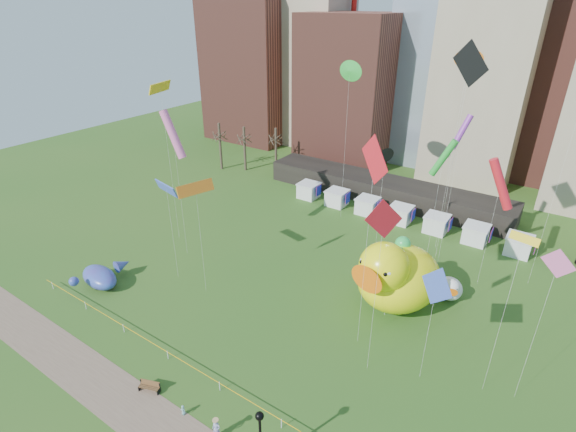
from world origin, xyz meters
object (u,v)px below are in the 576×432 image
Objects in this scene: whale_inflatable at (101,276)px; toddler at (183,410)px; seahorse_green at (401,253)px; woman at (216,429)px; seahorse_purple at (388,283)px; small_duck at (450,288)px; park_bench at (150,386)px; big_duck at (396,276)px.

whale_inflatable is 7.79× the size of toddler.
whale_inflatable is (-27.24, -16.41, -3.96)m from seahorse_green.
seahorse_purple is at bearing 63.42° from woman.
small_duck is 37.09m from whale_inflatable.
small_duck is 4.56× the size of toddler.
seahorse_green is 26.15m from park_bench.
big_duck is at bearing 71.59° from toddler.
big_duck is 21.67m from woman.
small_duck is 27.02m from woman.
big_duck is at bearing 35.08° from whale_inflatable.
toddler is at bearing -134.97° from small_duck.
seahorse_purple is 19.96m from woman.
woman is (-8.95, -25.50, -0.40)m from small_duck.
whale_inflatable is 17.17m from park_bench.
toddler is at bearing -98.59° from seahorse_purple.
park_bench is (-11.85, -20.91, -3.23)m from big_duck.
toddler is at bearing 166.69° from woman.
seahorse_green is 4.13m from seahorse_purple.
whale_inflatable is 20.80m from toddler.
park_bench is (15.81, -6.67, -0.57)m from whale_inflatable.
park_bench is 7.26m from woman.
seahorse_purple is 6.30× the size of toddler.
big_duck is 1.63× the size of seahorse_green.
park_bench reaches higher than toddler.
small_duck is at bearing 38.21° from whale_inflatable.
toddler is at bearing -97.47° from big_duck.
big_duck is at bearing 64.32° from woman.
woman is at bearing -20.51° from park_bench.
small_duck is 0.57× the size of seahorse_green.
seahorse_green is 3.87× the size of park_bench.
big_duck is 2.87× the size of small_duck.
woman is (-4.53, -19.21, -2.96)m from seahorse_purple.
small_duck is 6.49m from seahorse_green.
seahorse_purple is 0.81× the size of whale_inflatable.
small_duck is 2.20× the size of park_bench.
seahorse_purple is at bearing 70.03° from toddler.
seahorse_purple is at bearing 38.49° from park_bench.
small_duck is at bearing 59.43° from big_duck.
toddler is at bearing -11.10° from whale_inflatable.
toddler is (19.66, -6.75, -0.60)m from whale_inflatable.
whale_inflatable reaches higher than park_bench.
seahorse_green is 23.89m from woman.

